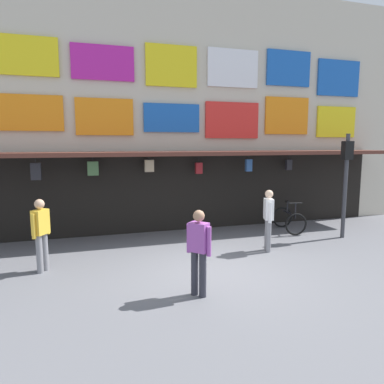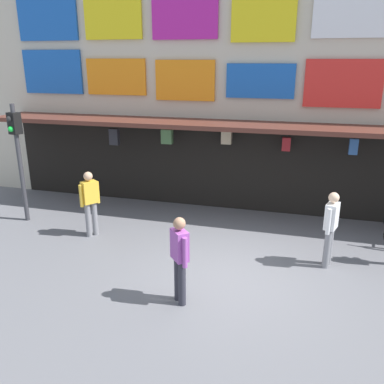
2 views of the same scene
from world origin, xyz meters
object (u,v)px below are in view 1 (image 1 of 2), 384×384
at_px(bicycle_parked, 289,220).
at_px(pedestrian_in_blue, 41,231).
at_px(traffic_light_far, 346,169).
at_px(pedestrian_in_yellow, 268,217).
at_px(pedestrian_in_green, 199,248).

xyz_separation_m(bicycle_parked, pedestrian_in_blue, (-7.44, -1.62, 0.55)).
bearing_deg(traffic_light_far, pedestrian_in_yellow, -168.87).
height_order(bicycle_parked, pedestrian_in_blue, pedestrian_in_blue).
bearing_deg(pedestrian_in_blue, bicycle_parked, 12.33).
xyz_separation_m(pedestrian_in_green, pedestrian_in_yellow, (2.67, 2.15, 0.00)).
distance_m(traffic_light_far, pedestrian_in_blue, 8.71).
relative_size(traffic_light_far, pedestrian_in_blue, 1.90).
bearing_deg(pedestrian_in_blue, pedestrian_in_green, -36.87).
distance_m(bicycle_parked, pedestrian_in_blue, 7.63).
xyz_separation_m(pedestrian_in_blue, pedestrian_in_green, (3.01, -2.26, 0.00)).
relative_size(bicycle_parked, pedestrian_in_blue, 0.75).
relative_size(traffic_light_far, pedestrian_in_yellow, 1.90).
height_order(bicycle_parked, pedestrian_in_yellow, pedestrian_in_yellow).
bearing_deg(pedestrian_in_blue, pedestrian_in_yellow, -1.07).
relative_size(bicycle_parked, pedestrian_in_green, 0.75).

